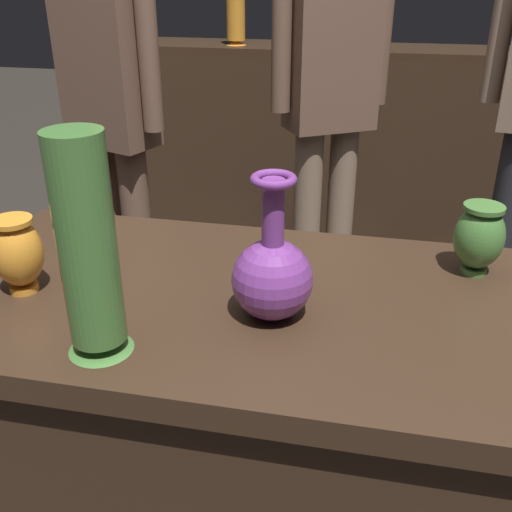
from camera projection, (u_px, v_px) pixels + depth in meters
The scene contains 10 objects.
display_plinth at pixel (243, 449), 1.32m from camera, with size 1.20×0.64×0.80m.
back_display_shelf at pixel (334, 143), 3.21m from camera, with size 2.60×0.40×0.99m.
vase_centerpiece at pixel (272, 274), 1.04m from camera, with size 0.14×0.14×0.26m.
vase_tall_behind at pixel (479, 237), 1.19m from camera, with size 0.10×0.10×0.15m.
vase_left_accent at pixel (17, 252), 1.12m from camera, with size 0.09×0.09×0.15m.
vase_right_accent at pixel (88, 252), 0.90m from camera, with size 0.11×0.11×0.36m.
shelf_vase_center at pixel (340, 22), 2.87m from camera, with size 0.13×0.13×0.22m.
shelf_vase_left at pixel (236, 13), 2.96m from camera, with size 0.10×0.10×0.30m.
visitor_near_left at pixel (110, 104), 2.12m from camera, with size 0.44×0.28×1.56m.
visitor_center_back at pixel (330, 87), 2.21m from camera, with size 0.41×0.32×1.62m.
Camera 1 is at (0.23, -0.96, 1.37)m, focal length 41.79 mm.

